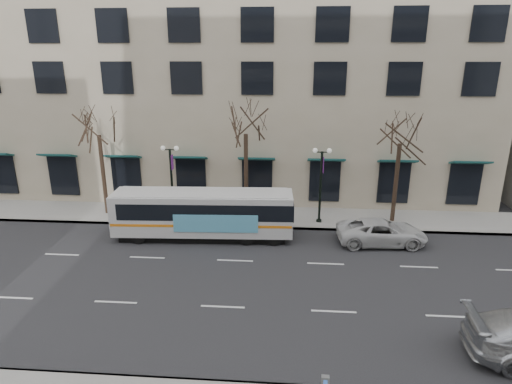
# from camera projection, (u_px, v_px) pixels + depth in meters

# --- Properties ---
(ground) EXTENTS (160.00, 160.00, 0.00)m
(ground) POSITION_uv_depth(u_px,v_px,m) (229.00, 281.00, 21.59)
(ground) COLOR black
(ground) RESTS_ON ground
(sidewalk_far) EXTENTS (80.00, 4.00, 0.15)m
(sidewalk_far) POSITION_uv_depth(u_px,v_px,m) (318.00, 218.00, 29.75)
(sidewalk_far) COLOR gray
(sidewalk_far) RESTS_ON ground
(building_hotel) EXTENTS (40.00, 20.00, 24.00)m
(building_hotel) POSITION_uv_depth(u_px,v_px,m) (236.00, 42.00, 38.02)
(building_hotel) COLOR tan
(building_hotel) RESTS_ON ground
(tree_far_left) EXTENTS (3.60, 3.60, 8.34)m
(tree_far_left) POSITION_uv_depth(u_px,v_px,m) (97.00, 121.00, 28.62)
(tree_far_left) COLOR black
(tree_far_left) RESTS_ON ground
(tree_far_mid) EXTENTS (3.60, 3.60, 8.55)m
(tree_far_mid) POSITION_uv_depth(u_px,v_px,m) (246.00, 120.00, 27.84)
(tree_far_mid) COLOR black
(tree_far_mid) RESTS_ON ground
(tree_far_right) EXTENTS (3.60, 3.60, 8.06)m
(tree_far_right) POSITION_uv_depth(u_px,v_px,m) (401.00, 129.00, 27.27)
(tree_far_right) COLOR black
(tree_far_right) RESTS_ON ground
(lamp_post_left) EXTENTS (1.22, 0.45, 5.21)m
(lamp_post_left) POSITION_uv_depth(u_px,v_px,m) (172.00, 179.00, 28.84)
(lamp_post_left) COLOR black
(lamp_post_left) RESTS_ON ground
(lamp_post_right) EXTENTS (1.22, 0.45, 5.21)m
(lamp_post_right) POSITION_uv_depth(u_px,v_px,m) (321.00, 182.00, 28.12)
(lamp_post_right) COLOR black
(lamp_post_right) RESTS_ON ground
(city_bus) EXTENTS (11.11, 2.90, 2.99)m
(city_bus) POSITION_uv_depth(u_px,v_px,m) (204.00, 213.00, 26.33)
(city_bus) COLOR silver
(city_bus) RESTS_ON ground
(white_pickup) EXTENTS (5.47, 2.78, 1.48)m
(white_pickup) POSITION_uv_depth(u_px,v_px,m) (382.00, 232.00, 25.74)
(white_pickup) COLOR silver
(white_pickup) RESTS_ON ground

